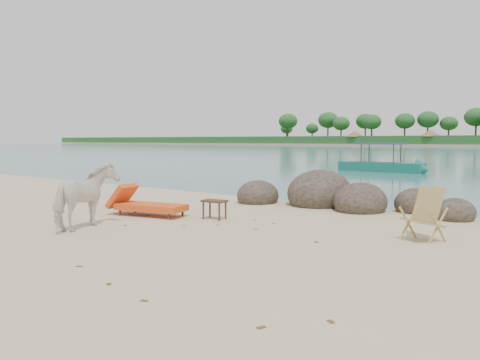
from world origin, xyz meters
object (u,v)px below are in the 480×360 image
at_px(deck_chair, 423,216).
at_px(boat_near, 381,148).
at_px(cow, 86,198).
at_px(side_table, 215,211).
at_px(lounge_chair, 151,204).
at_px(boulders, 334,198).

xyz_separation_m(deck_chair, boat_near, (-8.19, 19.22, 0.92)).
relative_size(cow, side_table, 2.89).
bearing_deg(side_table, cow, -125.00).
height_order(cow, lounge_chair, cow).
bearing_deg(side_table, lounge_chair, -166.39).
relative_size(cow, lounge_chair, 0.74).
bearing_deg(boulders, deck_chair, -43.23).
bearing_deg(cow, boulders, -133.24).
bearing_deg(boulders, lounge_chair, -122.85).
bearing_deg(boat_near, deck_chair, -64.00).
distance_m(side_table, deck_chair, 4.63).
height_order(lounge_chair, boat_near, boat_near).
xyz_separation_m(boulders, deck_chair, (3.36, -3.16, 0.24)).
height_order(side_table, boat_near, boat_near).
bearing_deg(deck_chair, cow, -125.65).
distance_m(deck_chair, boat_near, 20.92).
distance_m(boulders, cow, 6.79).
relative_size(cow, deck_chair, 1.63).
bearing_deg(deck_chair, boat_near, 139.91).
relative_size(deck_chair, boat_near, 0.17).
bearing_deg(cow, deck_chair, -173.19).
bearing_deg(deck_chair, boulders, 163.59).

